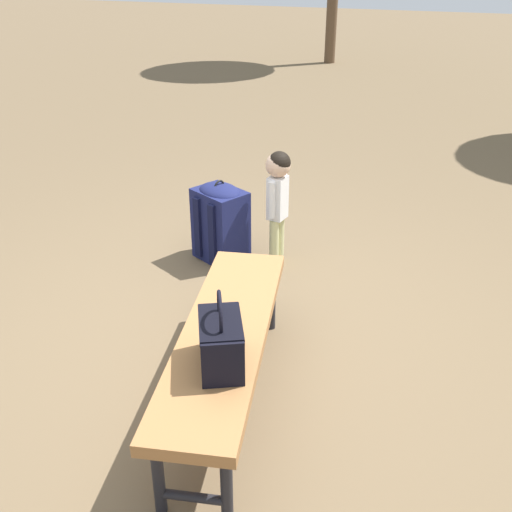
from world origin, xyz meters
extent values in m
plane|color=brown|center=(0.00, 0.00, 0.00)|extent=(40.00, 40.00, 0.00)
cube|color=#9E6B3D|center=(-0.48, -0.20, 0.42)|extent=(1.65, 0.68, 0.06)
cylinder|color=black|center=(0.18, 0.07, 0.20)|extent=(0.05, 0.05, 0.39)
cylinder|color=black|center=(0.23, -0.21, 0.20)|extent=(0.05, 0.05, 0.39)
cylinder|color=black|center=(-1.19, -0.19, 0.20)|extent=(0.05, 0.05, 0.39)
cylinder|color=black|center=(-1.14, -0.46, 0.20)|extent=(0.05, 0.05, 0.39)
cylinder|color=black|center=(0.21, -0.07, 0.10)|extent=(0.09, 0.28, 0.04)
cylinder|color=black|center=(-1.17, -0.32, 0.10)|extent=(0.09, 0.28, 0.04)
cube|color=black|center=(-0.74, -0.29, 0.56)|extent=(0.37, 0.30, 0.22)
cube|color=black|center=(-0.74, -0.29, 0.67)|extent=(0.34, 0.29, 0.02)
torus|color=black|center=(-0.74, -0.29, 0.72)|extent=(0.18, 0.10, 0.20)
cylinder|color=#CCCC8C|center=(1.01, 0.02, 0.18)|extent=(0.07, 0.07, 0.36)
cylinder|color=#CCCC8C|center=(1.09, 0.01, 0.18)|extent=(0.07, 0.07, 0.36)
ellipsoid|color=white|center=(1.01, 0.04, 0.02)|extent=(0.06, 0.10, 0.04)
ellipsoid|color=white|center=(1.10, 0.03, 0.02)|extent=(0.06, 0.10, 0.04)
cube|color=white|center=(1.05, 0.01, 0.51)|extent=(0.15, 0.13, 0.31)
cylinder|color=white|center=(0.96, 0.03, 0.53)|extent=(0.05, 0.05, 0.26)
cylinder|color=white|center=(1.14, 0.00, 0.53)|extent=(0.05, 0.05, 0.26)
sphere|color=beige|center=(1.05, 0.01, 0.75)|extent=(0.17, 0.17, 0.17)
sphere|color=black|center=(1.05, 0.01, 0.77)|extent=(0.16, 0.16, 0.16)
cube|color=#191E4C|center=(0.99, 0.42, 0.27)|extent=(0.41, 0.45, 0.54)
ellipsoid|color=#191E4C|center=(0.99, 0.42, 0.53)|extent=(0.39, 0.43, 0.12)
cube|color=black|center=(1.12, 0.35, 0.19)|extent=(0.15, 0.24, 0.24)
cube|color=black|center=(0.90, 0.57, 0.27)|extent=(0.05, 0.07, 0.46)
cube|color=black|center=(0.82, 0.42, 0.27)|extent=(0.05, 0.07, 0.46)
torus|color=black|center=(0.99, 0.42, 0.57)|extent=(0.08, 0.05, 0.09)
cube|color=black|center=(0.37, 0.07, 0.14)|extent=(0.23, 0.23, 0.27)
ellipsoid|color=black|center=(0.37, 0.07, 0.27)|extent=(0.22, 0.22, 0.06)
cube|color=black|center=(0.43, 0.02, 0.10)|extent=(0.11, 0.11, 0.12)
cube|color=black|center=(0.35, 0.16, 0.14)|extent=(0.03, 0.03, 0.23)
cube|color=black|center=(0.29, 0.10, 0.14)|extent=(0.03, 0.03, 0.23)
torus|color=#B2B2B7|center=(0.37, 0.07, 0.29)|extent=(0.04, 0.04, 0.04)
camera|label=1|loc=(-2.71, -1.13, 2.11)|focal=42.41mm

